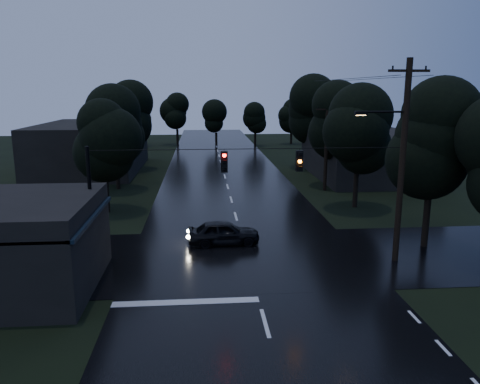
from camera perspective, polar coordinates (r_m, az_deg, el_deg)
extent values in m
cube|color=black|center=(41.79, -1.52, 0.62)|extent=(12.00, 120.00, 0.02)
cube|color=black|center=(24.50, 0.87, -8.01)|extent=(60.00, 9.00, 0.02)
cube|color=black|center=(21.97, -25.23, -2.89)|extent=(6.00, 7.00, 0.12)
cube|color=black|center=(21.10, -17.58, -2.87)|extent=(0.30, 7.00, 0.15)
cylinder|color=black|center=(18.93, -19.83, -10.24)|extent=(0.10, 0.10, 3.00)
cylinder|color=black|center=(24.42, -16.25, -4.88)|extent=(0.10, 0.10, 3.00)
cube|color=#FCB865|center=(19.91, -18.53, -5.95)|extent=(0.06, 1.60, 0.50)
cube|color=#FCB865|center=(22.42, -16.92, -3.79)|extent=(0.06, 1.20, 0.50)
cube|color=black|center=(48.12, 15.13, 4.41)|extent=(10.00, 14.00, 4.40)
cube|color=black|center=(52.54, -17.67, 5.23)|extent=(10.00, 16.00, 5.00)
cylinder|color=black|center=(24.18, 19.16, 3.29)|extent=(0.30, 0.30, 10.00)
cube|color=black|center=(23.93, 19.92, 13.73)|extent=(2.00, 0.12, 0.12)
cylinder|color=black|center=(23.52, 17.11, 9.32)|extent=(2.20, 0.10, 0.10)
cube|color=black|center=(23.14, 14.53, 9.30)|extent=(0.60, 0.25, 0.18)
cube|color=#FFB266|center=(23.14, 14.52, 9.05)|extent=(0.45, 0.18, 0.03)
cylinder|color=black|center=(40.54, 10.47, 5.42)|extent=(0.30, 0.30, 7.50)
cube|color=black|center=(40.28, 10.64, 9.87)|extent=(2.00, 0.12, 0.12)
cylinder|color=black|center=(23.15, -17.68, -2.06)|extent=(0.18, 0.18, 6.00)
cylinder|color=black|center=(22.13, 1.17, 5.28)|extent=(15.00, 0.03, 0.03)
cube|color=black|center=(22.13, -1.94, 3.70)|extent=(0.32, 0.25, 1.00)
sphere|color=#FF0C07|center=(21.98, -1.92, 3.64)|extent=(0.18, 0.18, 0.18)
cube|color=black|center=(22.58, 7.24, 3.79)|extent=(0.32, 0.25, 1.00)
sphere|color=orange|center=(22.44, 7.32, 3.73)|extent=(0.18, 0.18, 0.18)
cylinder|color=black|center=(27.74, 21.72, -3.42)|extent=(0.36, 0.36, 2.80)
sphere|color=black|center=(27.07, 22.30, 3.52)|extent=(4.48, 4.48, 4.48)
sphere|color=black|center=(26.93, 22.51, 6.05)|extent=(4.48, 4.48, 4.48)
sphere|color=black|center=(26.84, 22.72, 8.59)|extent=(4.48, 4.48, 4.48)
cylinder|color=black|center=(34.33, -15.93, -0.38)|extent=(0.36, 0.36, 2.45)
sphere|color=black|center=(33.82, -16.23, 4.54)|extent=(3.92, 3.92, 3.92)
sphere|color=black|center=(33.70, -16.34, 6.31)|extent=(3.92, 3.92, 3.92)
sphere|color=black|center=(33.61, -16.45, 8.08)|extent=(3.92, 3.92, 3.92)
cylinder|color=black|center=(42.13, -14.69, 2.13)|extent=(0.36, 0.36, 2.62)
sphere|color=black|center=(41.70, -14.93, 6.44)|extent=(4.20, 4.20, 4.20)
sphere|color=black|center=(41.61, -15.01, 7.98)|extent=(4.20, 4.20, 4.20)
sphere|color=black|center=(41.54, -15.10, 9.52)|extent=(4.20, 4.20, 4.20)
cylinder|color=black|center=(51.96, -13.49, 4.18)|extent=(0.36, 0.36, 2.80)
sphere|color=black|center=(51.60, -13.68, 7.91)|extent=(4.48, 4.48, 4.48)
sphere|color=black|center=(51.53, -13.75, 9.24)|extent=(4.48, 4.48, 4.48)
sphere|color=black|center=(51.48, -13.82, 10.57)|extent=(4.48, 4.48, 4.48)
cylinder|color=black|center=(35.46, 13.90, 0.28)|extent=(0.36, 0.36, 2.62)
sphere|color=black|center=(34.95, 14.17, 5.39)|extent=(4.20, 4.20, 4.20)
sphere|color=black|center=(34.84, 14.27, 7.23)|extent=(4.20, 4.20, 4.20)
sphere|color=black|center=(34.76, 14.37, 9.07)|extent=(4.20, 4.20, 4.20)
cylinder|color=black|center=(43.13, 11.33, 2.64)|extent=(0.36, 0.36, 2.80)
sphere|color=black|center=(42.69, 11.52, 7.14)|extent=(4.48, 4.48, 4.48)
sphere|color=black|center=(42.60, 11.59, 8.75)|extent=(4.48, 4.48, 4.48)
sphere|color=black|center=(42.55, 11.66, 10.36)|extent=(4.48, 4.48, 4.48)
cylinder|color=black|center=(52.82, 9.01, 4.59)|extent=(0.36, 0.36, 2.97)
sphere|color=black|center=(52.46, 9.14, 8.50)|extent=(4.76, 4.76, 4.76)
sphere|color=black|center=(52.39, 9.19, 9.89)|extent=(4.76, 4.76, 4.76)
sphere|color=black|center=(52.35, 9.24, 11.29)|extent=(4.76, 4.76, 4.76)
imported|color=black|center=(26.36, -1.99, -4.95)|extent=(4.09, 1.80, 1.37)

